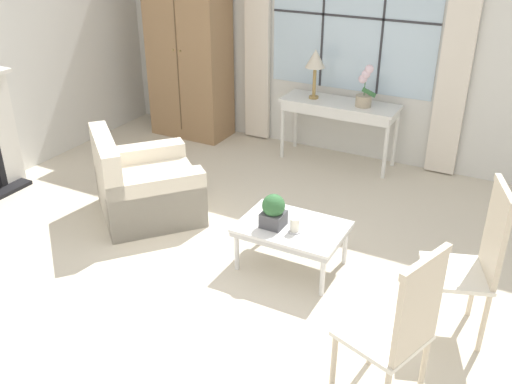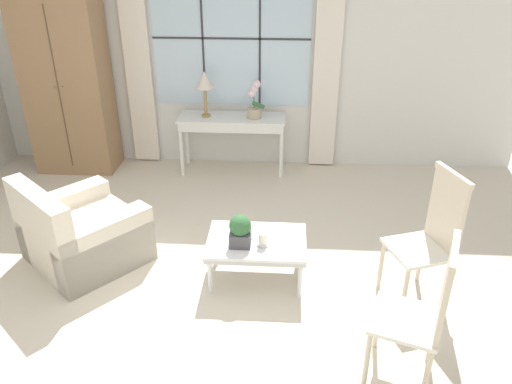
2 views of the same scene
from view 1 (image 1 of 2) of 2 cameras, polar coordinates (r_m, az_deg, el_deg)
The scene contains 12 objects.
ground_plane at distance 4.66m, azimuth -4.33°, elevation -8.86°, with size 14.00×14.00×0.00m, color beige.
wall_back_windowed at distance 6.65m, azimuth 9.62°, elevation 15.18°, with size 7.20×0.14×2.80m.
armoire at distance 7.28m, azimuth -6.73°, elevation 14.57°, with size 1.05×0.58×2.34m.
console_table at distance 6.56m, azimuth 8.35°, elevation 8.18°, with size 1.32×0.46×0.72m.
table_lamp at distance 6.52m, azimuth 5.96°, elevation 12.95°, with size 0.22×0.22×0.56m.
potted_orchid at distance 6.38m, azimuth 10.81°, elevation 10.01°, with size 0.22×0.18×0.46m.
armchair_upholstered at distance 5.56m, azimuth -11.03°, elevation 0.38°, with size 1.29×1.29×0.84m.
side_chair_wooden at distance 4.06m, azimuth 21.13°, elevation -5.94°, with size 0.56×0.56×1.14m.
accent_chair_wooden at distance 3.37m, azimuth 14.24°, elevation -12.74°, with size 0.56×0.56×1.10m.
coffee_table at distance 4.64m, azimuth 3.62°, elevation -3.82°, with size 0.85×0.60×0.39m.
potted_plant_small at distance 4.54m, azimuth 1.76°, elevation -1.88°, with size 0.19×0.19×0.28m.
pillar_candle at distance 4.51m, azimuth 3.89°, elevation -3.39°, with size 0.10×0.10×0.13m.
Camera 1 is at (2.07, -3.16, 2.72)m, focal length 40.00 mm.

